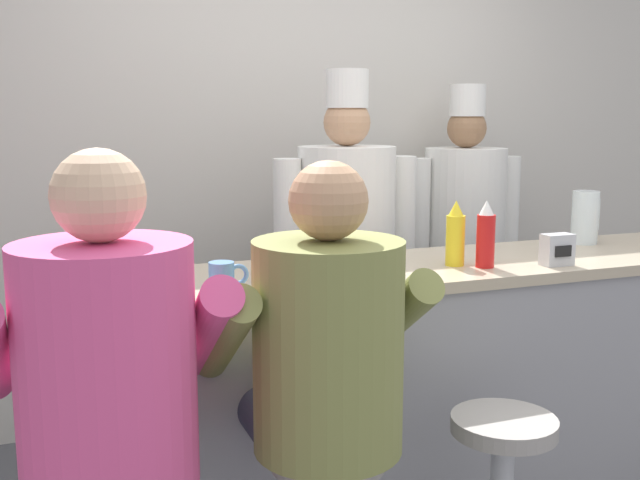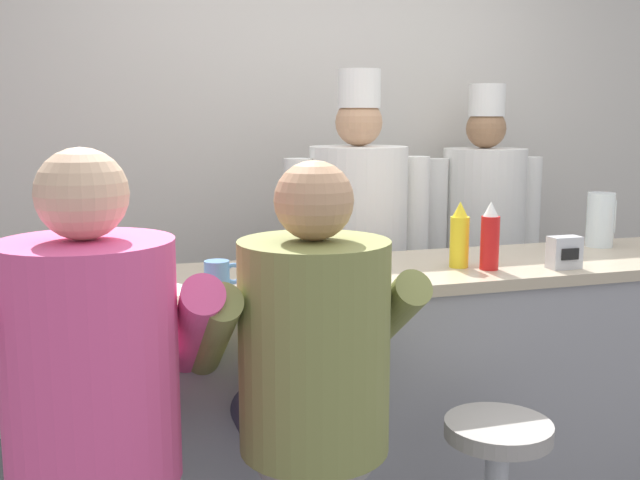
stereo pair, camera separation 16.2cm
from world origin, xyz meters
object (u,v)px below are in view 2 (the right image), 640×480
ketchup_bottle_red (490,238)px  coffee_mug_tan (336,264)px  diner_seated_olive (310,358)px  diner_seated_pink (91,372)px  cook_in_whites_near (358,247)px  water_pitcher_clear (600,220)px  coffee_mug_blue (219,276)px  cook_in_whites_far (482,233)px  breakfast_plate (146,292)px  napkin_dispenser_chrome (564,252)px  cereal_bowl (282,272)px  mustard_bottle_yellow (459,237)px

ketchup_bottle_red → coffee_mug_tan: bearing=176.3°
ketchup_bottle_red → coffee_mug_tan: ketchup_bottle_red is taller
ketchup_bottle_red → diner_seated_olive: 0.92m
diner_seated_pink → cook_in_whites_near: cook_in_whites_near is taller
water_pitcher_clear → coffee_mug_blue: size_ratio=1.79×
water_pitcher_clear → diner_seated_olive: diner_seated_olive is taller
water_pitcher_clear → diner_seated_pink: size_ratio=0.15×
water_pitcher_clear → cook_in_whites_far: cook_in_whites_far is taller
cook_in_whites_near → cook_in_whites_far: 0.88m
diner_seated_olive → diner_seated_pink: bearing=179.8°
breakfast_plate → diner_seated_pink: size_ratio=0.17×
breakfast_plate → napkin_dispenser_chrome: 1.46m
diner_seated_olive → cook_in_whites_near: size_ratio=0.82×
coffee_mug_blue → diner_seated_pink: diner_seated_pink is taller
napkin_dispenser_chrome → diner_seated_olive: (-1.06, -0.35, -0.17)m
diner_seated_pink → diner_seated_olive: 0.58m
napkin_dispenser_chrome → diner_seated_olive: diner_seated_olive is taller
breakfast_plate → cereal_bowl: (0.45, 0.10, 0.01)m
coffee_mug_tan → diner_seated_pink: bearing=-150.6°
mustard_bottle_yellow → diner_seated_olive: (-0.71, -0.49, -0.23)m
breakfast_plate → cook_in_whites_near: cook_in_whites_near is taller
water_pitcher_clear → cook_in_whites_near: 1.04m
coffee_mug_tan → coffee_mug_blue: bearing=-168.7°
cook_in_whites_near → breakfast_plate: bearing=-139.1°
breakfast_plate → coffee_mug_blue: coffee_mug_blue is taller
water_pitcher_clear → coffee_mug_blue: water_pitcher_clear is taller
diner_seated_olive → cook_in_whites_far: cook_in_whites_far is taller
coffee_mug_blue → ketchup_bottle_red: bearing=2.7°
diner_seated_pink → cook_in_whites_far: 2.53m
diner_seated_pink → cook_in_whites_near: 1.71m
napkin_dispenser_chrome → cook_in_whites_far: 1.27m
cook_in_whites_far → breakfast_plate: bearing=-146.8°
water_pitcher_clear → cereal_bowl: bearing=-170.8°
ketchup_bottle_red → cereal_bowl: bearing=176.1°
water_pitcher_clear → diner_seated_pink: diner_seated_pink is taller
diner_seated_olive → mustard_bottle_yellow: bearing=34.6°
diner_seated_olive → ketchup_bottle_red: bearing=27.9°
napkin_dispenser_chrome → cook_in_whites_far: bearing=73.4°
cereal_bowl → napkin_dispenser_chrome: (1.01, -0.11, 0.03)m
mustard_bottle_yellow → diner_seated_pink: diner_seated_pink is taller
water_pitcher_clear → mustard_bottle_yellow: bearing=-164.4°
cereal_bowl → coffee_mug_blue: size_ratio=1.33×
mustard_bottle_yellow → napkin_dispenser_chrome: (0.35, -0.13, -0.05)m
water_pitcher_clear → coffee_mug_blue: (-1.66, -0.33, -0.06)m
coffee_mug_tan → napkin_dispenser_chrome: size_ratio=1.20×
diner_seated_pink → coffee_mug_tan: bearing=29.4°
mustard_bottle_yellow → coffee_mug_tan: 0.48m
coffee_mug_blue → coffee_mug_tan: (0.41, 0.08, -0.00)m
water_pitcher_clear → cook_in_whites_far: bearing=93.9°
mustard_bottle_yellow → cook_in_whites_far: (0.71, 1.07, -0.18)m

